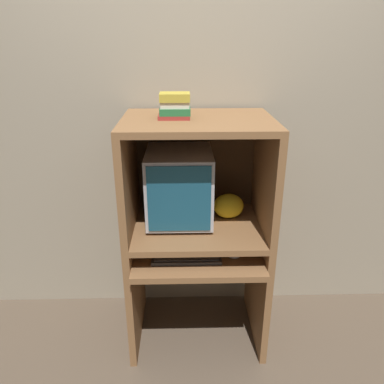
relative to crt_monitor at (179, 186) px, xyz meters
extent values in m
plane|color=brown|center=(0.11, -0.38, -1.03)|extent=(12.00, 12.00, 0.00)
cube|color=gray|center=(0.11, 0.31, 0.27)|extent=(6.00, 0.06, 2.60)
cube|color=brown|center=(-0.29, -0.06, -0.70)|extent=(0.04, 0.62, 0.67)
cube|color=brown|center=(0.50, -0.06, -0.70)|extent=(0.04, 0.62, 0.67)
cube|color=brown|center=(0.11, -0.25, -0.38)|extent=(0.75, 0.35, 0.04)
cube|color=brown|center=(-0.29, -0.06, -0.29)|extent=(0.04, 0.62, 0.13)
cube|color=brown|center=(0.50, -0.06, -0.29)|extent=(0.04, 0.62, 0.13)
cube|color=brown|center=(0.11, -0.06, -0.24)|extent=(0.75, 0.62, 0.04)
cube|color=brown|center=(-0.29, -0.06, 0.09)|extent=(0.04, 0.62, 0.64)
cube|color=brown|center=(0.50, -0.06, 0.09)|extent=(0.04, 0.62, 0.64)
cube|color=brown|center=(0.11, -0.06, 0.40)|extent=(0.75, 0.62, 0.04)
cube|color=#48321E|center=(0.11, 0.23, 0.09)|extent=(0.75, 0.01, 0.64)
cylinder|color=#B2B2B7|center=(0.00, 0.00, -0.22)|extent=(0.21, 0.21, 0.02)
cube|color=#B2B2B7|center=(0.00, 0.00, 0.00)|extent=(0.38, 0.43, 0.42)
cube|color=navy|center=(0.00, -0.21, 0.00)|extent=(0.35, 0.01, 0.38)
cube|color=#2D2D30|center=(0.04, -0.24, -0.35)|extent=(0.40, 0.15, 0.02)
cube|color=#474749|center=(0.04, -0.24, -0.34)|extent=(0.36, 0.11, 0.01)
ellipsoid|color=#B7B7B7|center=(0.31, -0.23, -0.34)|extent=(0.07, 0.05, 0.03)
ellipsoid|color=gold|center=(0.30, 0.03, -0.15)|extent=(0.19, 0.14, 0.15)
cube|color=maroon|center=(-0.02, -0.07, 0.43)|extent=(0.17, 0.11, 0.02)
cube|color=#236638|center=(-0.02, -0.06, 0.45)|extent=(0.16, 0.12, 0.04)
cube|color=beige|center=(-0.02, -0.05, 0.49)|extent=(0.15, 0.12, 0.03)
cube|color=gold|center=(-0.02, -0.06, 0.53)|extent=(0.16, 0.12, 0.04)
camera|label=1|loc=(0.02, -2.07, 0.82)|focal=35.00mm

